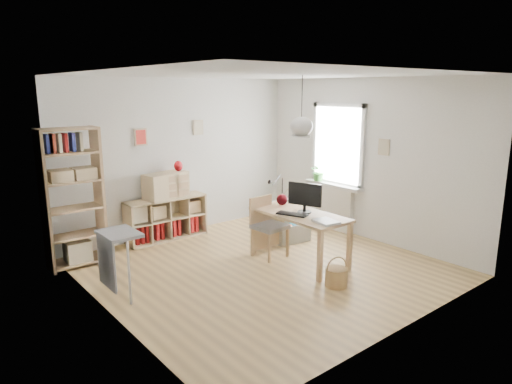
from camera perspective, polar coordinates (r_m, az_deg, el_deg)
ground at (r=6.66m, az=0.98°, el=-9.41°), size 4.50×4.50×0.00m
room_shell at (r=6.45m, az=5.69°, el=8.14°), size 4.50×4.50×4.50m
window_unit at (r=8.23m, az=10.25°, el=5.83°), size 0.07×1.16×1.46m
radiator at (r=8.41m, az=9.78°, el=-1.98°), size 0.10×0.80×0.80m
windowsill at (r=8.28m, az=9.67°, el=0.85°), size 0.22×1.20×0.06m
desk at (r=6.69m, az=5.44°, el=-3.41°), size 0.70×1.50×0.75m
cube_shelf at (r=7.96m, az=-11.40°, el=-3.66°), size 1.40×0.38×0.72m
tall_bookshelf at (r=6.94m, az=-22.03°, el=-0.04°), size 0.80×0.38×2.00m
side_table at (r=5.73m, az=-17.26°, el=-6.65°), size 0.40×0.55×0.85m
chair at (r=6.96m, az=1.38°, el=-3.87°), size 0.47×0.47×0.91m
wicker_basket at (r=6.12m, az=10.01°, el=-10.35°), size 0.29×0.29×0.41m
storage_chest at (r=7.79m, az=3.93°, el=-4.45°), size 0.69×0.76×0.65m
monitor at (r=6.64m, az=6.12°, el=-0.51°), size 0.23×0.49×0.44m
keyboard at (r=6.56m, az=4.54°, el=-2.77°), size 0.32×0.47×0.02m
task_lamp at (r=7.10m, az=2.46°, el=0.67°), size 0.38×0.14×0.41m
yarn_ball at (r=7.09m, az=3.28°, el=-0.95°), size 0.17×0.17×0.17m
paper_tray at (r=6.23m, az=8.76°, el=-3.68°), size 0.31×0.36×0.03m
drawer_chest at (r=7.79m, az=-11.20°, el=0.81°), size 0.80×0.47×0.43m
red_vase at (r=7.85m, az=-9.69°, el=3.22°), size 0.15×0.15×0.18m
potted_plant at (r=8.46m, az=7.85°, el=2.58°), size 0.35×0.32×0.35m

